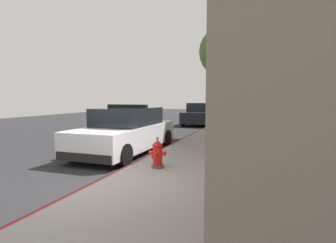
% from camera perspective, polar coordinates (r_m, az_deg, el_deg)
% --- Properties ---
extents(ground_plane, '(30.68, 60.00, 0.20)m').
position_cam_1_polar(ground_plane, '(16.87, -7.92, -1.89)').
color(ground_plane, '#232326').
extents(sidewalk_pavement, '(2.90, 60.00, 0.16)m').
position_cam_1_polar(sidewalk_pavement, '(15.04, 12.78, -2.10)').
color(sidewalk_pavement, gray).
rests_on(sidewalk_pavement, ground).
extents(curb_painted_edge, '(0.08, 60.00, 0.16)m').
position_cam_1_polar(curb_painted_edge, '(15.29, 7.22, -1.90)').
color(curb_painted_edge, maroon).
rests_on(curb_painted_edge, ground).
extents(storefront_building, '(6.68, 25.17, 5.96)m').
position_cam_1_polar(storefront_building, '(14.39, 31.62, 8.56)').
color(storefront_building, gray).
rests_on(storefront_building, ground).
extents(police_cruiser, '(1.94, 4.84, 1.68)m').
position_cam_1_polar(police_cruiser, '(9.52, -8.70, -2.08)').
color(police_cruiser, white).
rests_on(police_cruiser, ground).
extents(parked_car_silver_ahead, '(1.94, 4.84, 1.56)m').
position_cam_1_polar(parked_car_silver_ahead, '(19.73, 7.06, 1.55)').
color(parked_car_silver_ahead, black).
rests_on(parked_car_silver_ahead, ground).
extents(parked_car_dark_far, '(1.94, 4.84, 1.56)m').
position_cam_1_polar(parked_car_dark_far, '(29.64, 11.17, 2.63)').
color(parked_car_dark_far, maroon).
rests_on(parked_car_dark_far, ground).
extents(fire_hydrant, '(0.44, 0.40, 0.76)m').
position_cam_1_polar(fire_hydrant, '(6.80, -2.27, -6.82)').
color(fire_hydrant, '#4C4C51').
rests_on(fire_hydrant, sidewalk_pavement).
extents(street_tree, '(2.43, 2.43, 5.07)m').
position_cam_1_polar(street_tree, '(12.98, 12.11, 14.09)').
color(street_tree, brown).
rests_on(street_tree, sidewalk_pavement).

